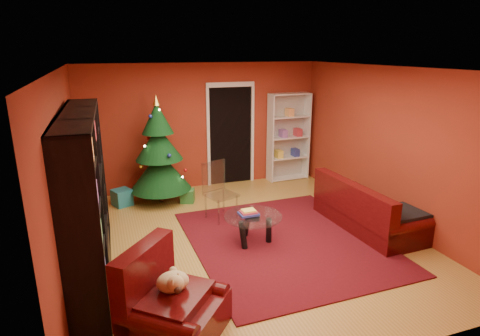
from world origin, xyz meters
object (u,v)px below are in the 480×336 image
object	(u,v)px
gift_box_teal	(122,197)
white_bookshelf	(289,137)
gift_box_green	(187,196)
gift_box_red	(148,188)
sofa	(369,204)
armchair	(175,301)
christmas_tree	(159,151)
acrylic_chair	(221,195)
media_unit	(86,198)
rug	(285,241)
coffee_table	(253,229)
dog	(173,282)

from	to	relation	value
gift_box_teal	white_bookshelf	world-z (taller)	white_bookshelf
gift_box_green	gift_box_red	distance (m)	0.97
sofa	armchair	bearing A→B (deg)	111.04
gift_box_teal	gift_box_red	xyz separation A→B (m)	(0.55, 0.46, -0.04)
gift_box_red	armchair	distance (m)	4.38
christmas_tree	acrylic_chair	size ratio (longest dim) A/B	2.26
gift_box_red	acrylic_chair	world-z (taller)	acrylic_chair
media_unit	rug	bearing A→B (deg)	1.62
christmas_tree	armchair	xyz separation A→B (m)	(-0.43, -3.88, -0.62)
gift_box_teal	armchair	world-z (taller)	armchair
white_bookshelf	gift_box_teal	bearing A→B (deg)	-175.35
gift_box_green	acrylic_chair	distance (m)	1.13
gift_box_green	coffee_table	xyz separation A→B (m)	(0.58, -2.02, 0.10)
white_bookshelf	dog	size ratio (longest dim) A/B	4.98
gift_box_red	armchair	size ratio (longest dim) A/B	0.25
sofa	christmas_tree	bearing A→B (deg)	49.65
gift_box_green	white_bookshelf	xyz separation A→B (m)	(2.47, 0.69, 0.84)
gift_box_red	acrylic_chair	bearing A→B (deg)	-58.82
christmas_tree	coffee_table	distance (m)	2.59
media_unit	armchair	world-z (taller)	media_unit
armchair	rug	bearing A→B (deg)	-12.05
white_bookshelf	dog	world-z (taller)	white_bookshelf
sofa	coffee_table	size ratio (longest dim) A/B	2.18
rug	dog	xyz separation A→B (m)	(-1.97, -1.45, 0.56)
gift_box_teal	white_bookshelf	xyz separation A→B (m)	(3.68, 0.45, 0.81)
white_bookshelf	sofa	size ratio (longest dim) A/B	1.04
coffee_table	acrylic_chair	size ratio (longest dim) A/B	0.96
gift_box_teal	gift_box_green	size ratio (longest dim) A/B	1.23
white_bookshelf	armchair	world-z (taller)	white_bookshelf
white_bookshelf	christmas_tree	bearing A→B (deg)	-173.21
gift_box_red	white_bookshelf	distance (m)	3.24
gift_box_red	coffee_table	distance (m)	3.00
rug	gift_box_red	xyz separation A→B (m)	(-1.73, 2.85, 0.11)
rug	acrylic_chair	bearing A→B (deg)	121.42
white_bookshelf	dog	xyz separation A→B (m)	(-3.37, -4.28, -0.40)
white_bookshelf	acrylic_chair	bearing A→B (deg)	-143.04
rug	armchair	xyz separation A→B (m)	(-1.97, -1.52, 0.37)
dog	sofa	distance (m)	3.79
coffee_table	gift_box_green	bearing A→B (deg)	106.18
gift_box_red	sofa	xyz separation A→B (m)	(3.25, -2.83, 0.29)
white_bookshelf	gift_box_green	bearing A→B (deg)	-166.70
rug	christmas_tree	xyz separation A→B (m)	(-1.53, 2.37, 0.99)
gift_box_teal	acrylic_chair	bearing A→B (deg)	-38.38
white_bookshelf	sofa	xyz separation A→B (m)	(0.12, -2.81, -0.56)
armchair	sofa	xyz separation A→B (m)	(3.48, 1.54, 0.03)
rug	media_unit	distance (m)	2.98
gift_box_red	sofa	bearing A→B (deg)	-41.05
gift_box_teal	gift_box_red	bearing A→B (deg)	40.41
media_unit	acrylic_chair	size ratio (longest dim) A/B	3.06
christmas_tree	gift_box_teal	distance (m)	1.13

